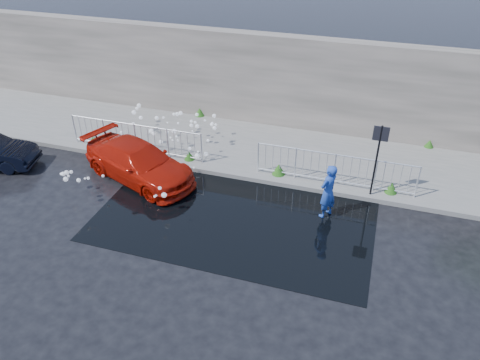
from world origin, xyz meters
name	(u,v)px	position (x,y,z in m)	size (l,w,h in m)	color
ground	(208,232)	(0.00, 0.00, 0.00)	(90.00, 90.00, 0.00)	black
pavement	(257,149)	(0.00, 5.00, 0.07)	(30.00, 4.00, 0.15)	slate
curb	(240,176)	(0.00, 3.00, 0.08)	(30.00, 0.25, 0.16)	slate
retaining_wall	(273,81)	(0.00, 7.20, 1.90)	(30.00, 0.60, 3.50)	#524D45
puddle	(236,215)	(0.50, 1.00, 0.01)	(8.00, 5.00, 0.01)	black
sign_post	(378,150)	(4.20, 3.10, 1.72)	(0.45, 0.06, 2.50)	black
railing_left	(136,137)	(-4.00, 3.35, 0.74)	(5.05, 0.05, 1.10)	silver
railing_right	(334,168)	(3.00, 3.35, 0.74)	(5.05, 0.05, 1.10)	silver
weeds	(250,150)	(-0.09, 4.42, 0.32)	(12.17, 3.93, 0.38)	#1F5316
water_spray	(158,138)	(-3.21, 3.48, 0.74)	(3.69, 5.81, 1.04)	white
red_car	(139,162)	(-3.17, 2.00, 0.61)	(1.70, 4.17, 1.21)	#A81306
person	(328,191)	(3.02, 1.80, 0.85)	(0.62, 0.41, 1.70)	#2145A8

